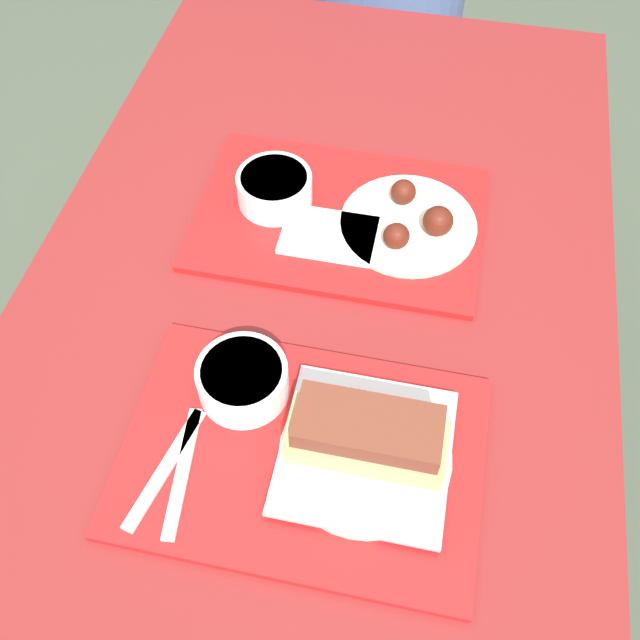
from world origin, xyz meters
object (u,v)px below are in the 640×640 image
(bowl_coleslaw_near, at_px, (243,379))
(bowl_coleslaw_far, at_px, (274,187))
(brisket_sandwich_plate, at_px, (366,443))
(wings_plate_far, at_px, (411,221))
(tray_near, at_px, (302,455))
(tray_far, at_px, (339,218))

(bowl_coleslaw_near, bearing_deg, bowl_coleslaw_far, 97.20)
(brisket_sandwich_plate, bearing_deg, bowl_coleslaw_far, 117.83)
(bowl_coleslaw_far, xyz_separation_m, wings_plate_far, (0.22, -0.01, -0.01))
(brisket_sandwich_plate, bearing_deg, tray_near, -170.74)
(tray_near, relative_size, brisket_sandwich_plate, 2.09)
(tray_far, distance_m, bowl_coleslaw_far, 0.11)
(tray_far, height_order, bowl_coleslaw_far, bowl_coleslaw_far)
(tray_near, distance_m, tray_far, 0.41)
(brisket_sandwich_plate, distance_m, bowl_coleslaw_far, 0.46)
(bowl_coleslaw_far, bearing_deg, tray_near, -71.82)
(tray_far, bearing_deg, wings_plate_far, -1.64)
(tray_far, distance_m, bowl_coleslaw_near, 0.34)
(tray_near, xyz_separation_m, tray_far, (-0.03, 0.40, 0.00))
(tray_near, relative_size, bowl_coleslaw_near, 3.77)
(tray_near, bearing_deg, wings_plate_far, 78.57)
(bowl_coleslaw_near, distance_m, bowl_coleslaw_far, 0.35)
(wings_plate_far, bearing_deg, brisket_sandwich_plate, -90.71)
(tray_far, bearing_deg, bowl_coleslaw_near, -100.57)
(tray_near, relative_size, wings_plate_far, 2.11)
(tray_far, bearing_deg, brisket_sandwich_plate, -74.69)
(bowl_coleslaw_near, xyz_separation_m, bowl_coleslaw_far, (-0.04, 0.34, 0.00))
(tray_near, distance_m, brisket_sandwich_plate, 0.09)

